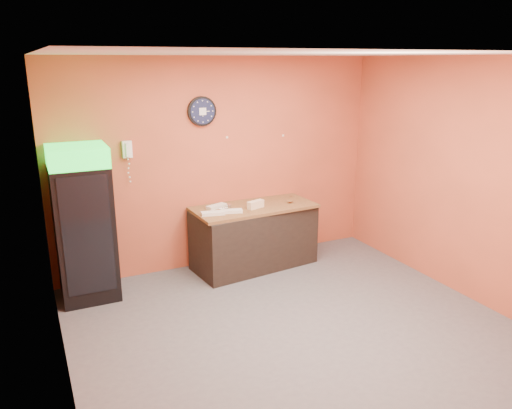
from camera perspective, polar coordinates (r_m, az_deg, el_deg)
floor at (r=5.54m, az=4.00°, el=-13.55°), size 4.50×4.50×0.00m
back_wall at (r=6.76m, az=-4.09°, el=4.69°), size 4.50×0.02×2.80m
left_wall at (r=4.39m, az=-22.22°, el=-2.91°), size 0.02×4.00×2.80m
right_wall at (r=6.39m, az=22.20°, el=2.83°), size 0.02×4.00×2.80m
ceiling at (r=4.81m, az=4.68°, el=16.80°), size 4.50×4.00×0.02m
beverage_cooler at (r=6.10m, az=-19.01°, el=-2.39°), size 0.65×0.66×1.83m
prep_counter at (r=6.83m, az=-0.22°, el=-3.79°), size 1.71×0.91×0.82m
wall_clock at (r=6.54m, az=-6.19°, el=10.55°), size 0.38×0.06×0.38m
wall_phone at (r=6.32m, az=-14.50°, el=6.12°), size 0.11×0.10×0.21m
butcher_paper at (r=6.69m, az=-0.23°, el=-0.32°), size 1.68×0.83×0.04m
sub_roll_stack at (r=6.57m, az=-0.04°, el=0.00°), size 0.25×0.15×0.10m
wrapped_sandwich_left at (r=6.32m, az=-4.95°, el=-1.00°), size 0.31×0.17×0.04m
wrapped_sandwich_mid at (r=6.40m, az=-2.81°, el=-0.76°), size 0.29×0.17×0.04m
wrapped_sandwich_right at (r=6.61m, az=-4.53°, el=-0.21°), size 0.30×0.20×0.04m
kitchen_tool at (r=6.58m, az=-3.09°, el=-0.20°), size 0.06×0.06×0.06m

